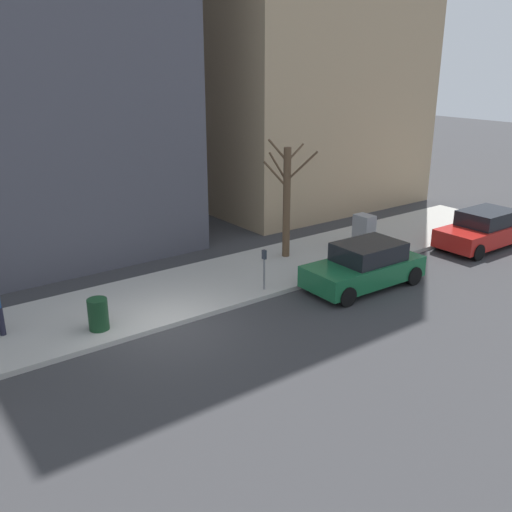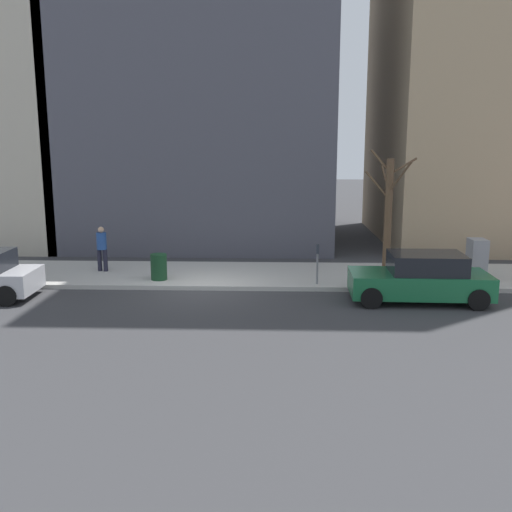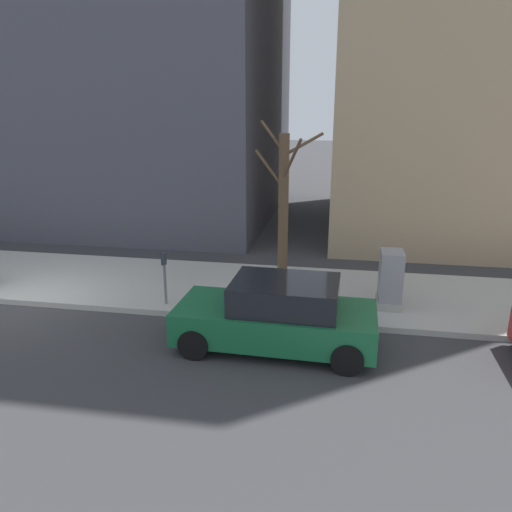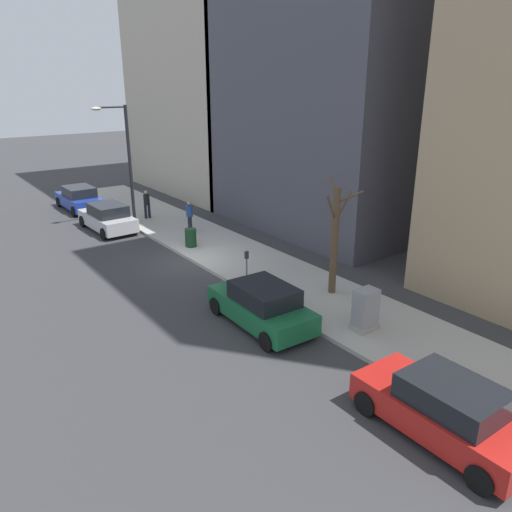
# 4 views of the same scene
# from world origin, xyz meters

# --- Properties ---
(ground_plane) EXTENTS (120.00, 120.00, 0.00)m
(ground_plane) POSITION_xyz_m (0.00, 0.00, 0.00)
(ground_plane) COLOR #38383A
(sidewalk) EXTENTS (4.00, 36.00, 0.15)m
(sidewalk) POSITION_xyz_m (2.00, 0.00, 0.07)
(sidewalk) COLOR #B2AFA8
(sidewalk) RESTS_ON ground
(parked_car_green) EXTENTS (2.01, 4.24, 1.52)m
(parked_car_green) POSITION_xyz_m (-1.08, -6.87, 0.74)
(parked_car_green) COLOR #196038
(parked_car_green) RESTS_ON ground
(parking_meter) EXTENTS (0.14, 0.10, 1.35)m
(parking_meter) POSITION_xyz_m (0.45, -3.80, 0.98)
(parking_meter) COLOR slate
(parking_meter) RESTS_ON sidewalk
(utility_box) EXTENTS (0.83, 0.61, 1.43)m
(utility_box) POSITION_xyz_m (1.30, -9.36, 0.85)
(utility_box) COLOR #A8A399
(utility_box) RESTS_ON sidewalk
(bare_tree) EXTENTS (1.96, 1.86, 4.46)m
(bare_tree) POSITION_xyz_m (2.61, -6.50, 2.38)
(bare_tree) COLOR brown
(bare_tree) RESTS_ON sidewalk
(office_block_center) EXTENTS (12.32, 12.32, 15.66)m
(office_block_center) POSITION_xyz_m (11.66, 1.27, 7.83)
(office_block_center) COLOR #4C4C56
(office_block_center) RESTS_ON ground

